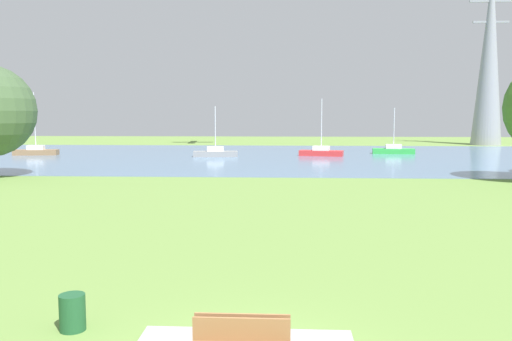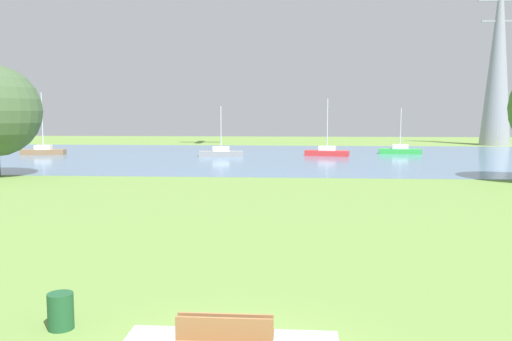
# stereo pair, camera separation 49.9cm
# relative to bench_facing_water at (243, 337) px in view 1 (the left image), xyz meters

# --- Properties ---
(ground_plane) EXTENTS (160.00, 160.00, 0.00)m
(ground_plane) POSITION_rel_bench_facing_water_xyz_m (0.00, 21.73, -0.47)
(ground_plane) COLOR olive
(bench_facing_water) EXTENTS (1.80, 0.48, 0.89)m
(bench_facing_water) POSITION_rel_bench_facing_water_xyz_m (0.00, 0.00, 0.00)
(bench_facing_water) COLOR #A4A185
(bench_facing_water) RESTS_ON concrete_pad
(litter_bin) EXTENTS (0.56, 0.56, 0.80)m
(litter_bin) POSITION_rel_bench_facing_water_xyz_m (-3.82, 1.24, -0.07)
(litter_bin) COLOR #1E512D
(litter_bin) RESTS_ON ground
(water_surface) EXTENTS (140.00, 40.00, 0.02)m
(water_surface) POSITION_rel_bench_facing_water_xyz_m (0.00, 49.73, -0.46)
(water_surface) COLOR #597EA2
(water_surface) RESTS_ON ground
(sailboat_brown) EXTENTS (4.97, 2.21, 7.08)m
(sailboat_brown) POSITION_rel_bench_facing_water_xyz_m (-27.63, 49.97, -0.01)
(sailboat_brown) COLOR brown
(sailboat_brown) RESTS_ON water_surface
(sailboat_gray) EXTENTS (4.94, 2.02, 5.49)m
(sailboat_gray) POSITION_rel_bench_facing_water_xyz_m (-6.92, 48.76, -0.02)
(sailboat_gray) COLOR gray
(sailboat_gray) RESTS_ON water_surface
(sailboat_green) EXTENTS (4.95, 2.07, 5.35)m
(sailboat_green) POSITION_rel_bench_facing_water_xyz_m (13.39, 54.21, -0.02)
(sailboat_green) COLOR green
(sailboat_green) RESTS_ON water_surface
(sailboat_red) EXTENTS (5.01, 2.53, 6.33)m
(sailboat_red) POSITION_rel_bench_facing_water_xyz_m (4.71, 50.51, -0.01)
(sailboat_red) COLOR red
(sailboat_red) RESTS_ON water_surface
(electricity_pylon) EXTENTS (6.40, 4.40, 26.46)m
(electricity_pylon) POSITION_rel_bench_facing_water_xyz_m (30.87, 73.44, 12.77)
(electricity_pylon) COLOR gray
(electricity_pylon) RESTS_ON ground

